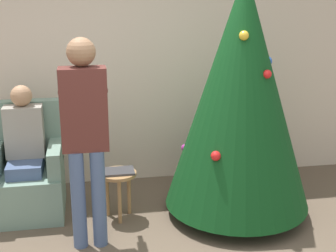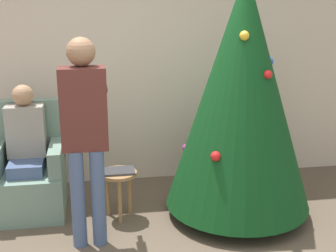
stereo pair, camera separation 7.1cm
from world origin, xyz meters
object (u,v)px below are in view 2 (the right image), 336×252
Objects in this scene: armchair at (29,175)px; side_stool at (119,181)px; person_seated at (26,145)px; christmas_tree at (241,93)px; person_standing at (85,125)px.

armchair reaches higher than side_stool.
armchair is 0.85× the size of person_seated.
armchair is (-1.99, 0.42, -0.84)m from christmas_tree.
person_seated is at bearing 169.09° from christmas_tree.
person_seated is (0.00, -0.03, 0.32)m from armchair.
person_seated is at bearing 129.72° from person_standing.
christmas_tree is 2.20m from armchair.
christmas_tree is 1.83× the size of person_seated.
armchair is 2.30× the size of side_stool.
person_standing is at bearing -51.62° from armchair.
christmas_tree is 1.41m from side_stool.
side_stool is at bearing 55.87° from person_standing.
christmas_tree reaches higher than person_standing.
armchair is at bearing 168.15° from christmas_tree.
side_stool is (0.86, -0.31, 0.01)m from armchair.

